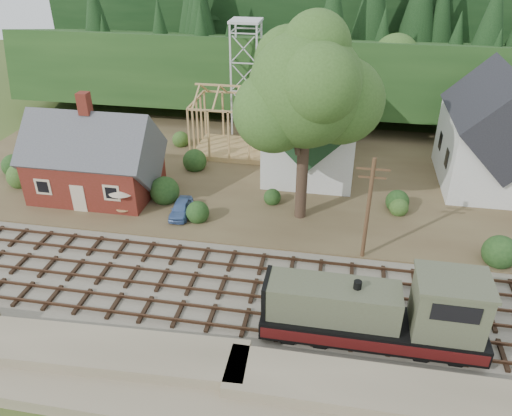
% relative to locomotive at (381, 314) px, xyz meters
% --- Properties ---
extents(ground, '(140.00, 140.00, 0.00)m').
position_rel_locomotive_xyz_m(ground, '(-7.85, 3.00, -2.17)').
color(ground, '#384C1E').
rests_on(ground, ground).
extents(embankment, '(64.00, 5.00, 1.60)m').
position_rel_locomotive_xyz_m(embankment, '(-7.85, -5.50, -2.17)').
color(embankment, '#7F7259').
rests_on(embankment, ground).
extents(railroad_bed, '(64.00, 11.00, 0.16)m').
position_rel_locomotive_xyz_m(railroad_bed, '(-7.85, 3.00, -2.09)').
color(railroad_bed, '#726B5B').
rests_on(railroad_bed, ground).
extents(village_flat, '(64.00, 26.00, 0.30)m').
position_rel_locomotive_xyz_m(village_flat, '(-7.85, 21.00, -2.02)').
color(village_flat, brown).
rests_on(village_flat, ground).
extents(hillside, '(70.00, 28.96, 12.74)m').
position_rel_locomotive_xyz_m(hillside, '(-7.85, 45.00, -2.17)').
color(hillside, '#1E3F19').
rests_on(hillside, ground).
extents(ridge, '(80.00, 20.00, 12.00)m').
position_rel_locomotive_xyz_m(ridge, '(-7.85, 61.00, -2.17)').
color(ridge, black).
rests_on(ridge, ground).
extents(depot, '(10.80, 7.41, 9.00)m').
position_rel_locomotive_xyz_m(depot, '(-23.85, 14.00, 1.05)').
color(depot, '#582114').
rests_on(depot, village_flat).
extents(church, '(8.40, 15.17, 13.00)m').
position_rel_locomotive_xyz_m(church, '(-5.85, 22.68, 3.01)').
color(church, silver).
rests_on(church, village_flat).
extents(farmhouse, '(8.40, 10.80, 10.60)m').
position_rel_locomotive_xyz_m(farmhouse, '(10.15, 22.00, 2.70)').
color(farmhouse, silver).
rests_on(farmhouse, village_flat).
extents(timber_frame, '(8.20, 6.20, 6.99)m').
position_rel_locomotive_xyz_m(timber_frame, '(-13.85, 25.00, 1.10)').
color(timber_frame, tan).
rests_on(timber_frame, village_flat).
extents(lattice_tower, '(3.20, 3.20, 12.12)m').
position_rel_locomotive_xyz_m(lattice_tower, '(-13.85, 31.00, 7.87)').
color(lattice_tower, silver).
rests_on(lattice_tower, village_flat).
extents(big_tree, '(10.90, 8.40, 14.70)m').
position_rel_locomotive_xyz_m(big_tree, '(-5.68, 13.08, 8.05)').
color(big_tree, '#38281E').
rests_on(big_tree, village_flat).
extents(telegraph_pole_near, '(2.20, 0.28, 8.00)m').
position_rel_locomotive_xyz_m(telegraph_pole_near, '(-0.85, 8.20, 2.08)').
color(telegraph_pole_near, '#4C331E').
rests_on(telegraph_pole_near, ground).
extents(locomotive, '(12.29, 3.07, 4.91)m').
position_rel_locomotive_xyz_m(locomotive, '(0.00, 0.00, 0.00)').
color(locomotive, black).
rests_on(locomotive, railroad_bed).
extents(car_blue, '(1.65, 3.68, 1.23)m').
position_rel_locomotive_xyz_m(car_blue, '(-15.44, 11.41, -1.25)').
color(car_blue, '#4F6FA9').
rests_on(car_blue, village_flat).
extents(car_green, '(3.91, 1.52, 1.27)m').
position_rel_locomotive_xyz_m(car_green, '(-26.01, 15.87, -1.23)').
color(car_green, '#7BA975').
rests_on(car_green, village_flat).
extents(patio_set, '(2.15, 2.15, 2.40)m').
position_rel_locomotive_xyz_m(patio_set, '(-20.16, 10.96, 0.18)').
color(patio_set, silver).
rests_on(patio_set, village_flat).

